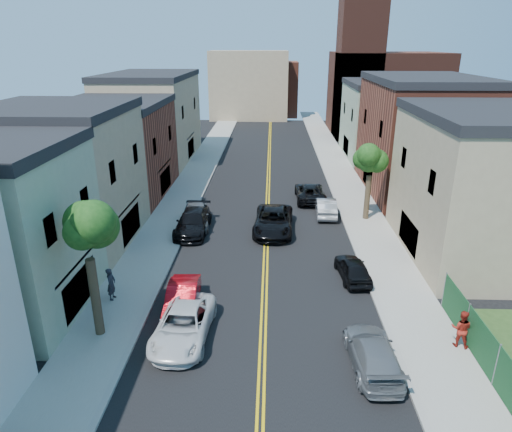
# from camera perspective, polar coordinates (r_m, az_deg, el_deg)

# --- Properties ---
(sidewalk_left) EXTENTS (3.20, 100.00, 0.15)m
(sidewalk_left) POSITION_cam_1_polar(r_m,az_deg,el_deg) (47.03, -8.15, 4.29)
(sidewalk_left) COLOR gray
(sidewalk_left) RESTS_ON ground
(sidewalk_right) EXTENTS (3.20, 100.00, 0.15)m
(sidewalk_right) POSITION_cam_1_polar(r_m,az_deg,el_deg) (46.92, 11.26, 4.06)
(sidewalk_right) COLOR gray
(sidewalk_right) RESTS_ON ground
(curb_left) EXTENTS (0.30, 100.00, 0.15)m
(curb_left) POSITION_cam_1_polar(r_m,az_deg,el_deg) (46.75, -6.03, 4.29)
(curb_left) COLOR gray
(curb_left) RESTS_ON ground
(curb_right) EXTENTS (0.30, 100.00, 0.15)m
(curb_right) POSITION_cam_1_polar(r_m,az_deg,el_deg) (46.67, 9.14, 4.11)
(curb_right) COLOR gray
(curb_right) RESTS_ON ground
(bldg_left_tan_near) EXTENTS (9.00, 10.00, 9.00)m
(bldg_left_tan_near) POSITION_cam_1_polar(r_m,az_deg,el_deg) (33.84, -23.15, 4.05)
(bldg_left_tan_near) COLOR #998466
(bldg_left_tan_near) RESTS_ON ground
(bldg_left_brick) EXTENTS (9.00, 12.00, 8.00)m
(bldg_left_brick) POSITION_cam_1_polar(r_m,az_deg,el_deg) (43.83, -17.25, 7.65)
(bldg_left_brick) COLOR brown
(bldg_left_brick) RESTS_ON ground
(bldg_left_tan_far) EXTENTS (9.00, 16.00, 9.50)m
(bldg_left_tan_far) POSITION_cam_1_polar(r_m,az_deg,el_deg) (56.87, -12.86, 11.69)
(bldg_left_tan_far) COLOR #998466
(bldg_left_tan_far) RESTS_ON ground
(bldg_right_tan) EXTENTS (9.00, 12.00, 9.00)m
(bldg_right_tan) POSITION_cam_1_polar(r_m,az_deg,el_deg) (32.71, 26.70, 2.95)
(bldg_right_tan) COLOR #998466
(bldg_right_tan) RESTS_ON ground
(bldg_right_brick) EXTENTS (9.00, 14.00, 10.00)m
(bldg_right_brick) POSITION_cam_1_polar(r_m,az_deg,el_deg) (45.29, 19.82, 9.06)
(bldg_right_brick) COLOR brown
(bldg_right_brick) RESTS_ON ground
(bldg_right_palegrn) EXTENTS (9.00, 12.00, 8.50)m
(bldg_right_palegrn) POSITION_cam_1_polar(r_m,az_deg,el_deg) (58.71, 15.78, 11.22)
(bldg_right_palegrn) COLOR gray
(bldg_right_palegrn) RESTS_ON ground
(church) EXTENTS (16.20, 14.20, 22.60)m
(church) POSITION_cam_1_polar(r_m,az_deg,el_deg) (73.46, 15.16, 15.44)
(church) COLOR #4C2319
(church) RESTS_ON ground
(backdrop_left) EXTENTS (14.00, 8.00, 12.00)m
(backdrop_left) POSITION_cam_1_polar(r_m,az_deg,el_deg) (86.78, -0.88, 16.03)
(backdrop_left) COLOR #998466
(backdrop_left) RESTS_ON ground
(backdrop_center) EXTENTS (10.00, 8.00, 10.00)m
(backdrop_center) POSITION_cam_1_polar(r_m,az_deg,el_deg) (90.75, 1.88, 15.60)
(backdrop_center) COLOR brown
(backdrop_center) RESTS_ON ground
(tree_left_mid) EXTENTS (5.20, 5.20, 9.29)m
(tree_left_mid) POSITION_cam_1_polar(r_m,az_deg,el_deg) (21.22, -20.82, 0.93)
(tree_left_mid) COLOR #332619
(tree_left_mid) RESTS_ON sidewalk_left
(tree_right_far) EXTENTS (4.40, 4.40, 8.03)m
(tree_right_far) POSITION_cam_1_polar(r_m,az_deg,el_deg) (36.01, 14.31, 8.10)
(tree_right_far) COLOR #332619
(tree_right_far) RESTS_ON sidewalk_right
(red_sedan) EXTENTS (1.76, 4.51, 1.46)m
(red_sedan) POSITION_cam_1_polar(r_m,az_deg,el_deg) (24.61, -9.20, -10.21)
(red_sedan) COLOR red
(red_sedan) RESTS_ON ground
(white_pickup) EXTENTS (2.72, 5.45, 1.48)m
(white_pickup) POSITION_cam_1_polar(r_m,az_deg,el_deg) (22.59, -9.07, -13.28)
(white_pickup) COLOR silver
(white_pickup) RESTS_ON ground
(grey_car_left) EXTENTS (2.58, 5.13, 1.68)m
(grey_car_left) POSITION_cam_1_polar(r_m,az_deg,el_deg) (35.51, -7.54, 0.09)
(grey_car_left) COLOR #5A5E62
(grey_car_left) RESTS_ON ground
(black_car_left) EXTENTS (2.35, 5.62, 1.62)m
(black_car_left) POSITION_cam_1_polar(r_m,az_deg,el_deg) (34.31, -7.88, -0.73)
(black_car_left) COLOR black
(black_car_left) RESTS_ON ground
(grey_car_right) EXTENTS (2.14, 4.89, 1.40)m
(grey_car_right) POSITION_cam_1_polar(r_m,az_deg,el_deg) (21.29, 14.40, -16.29)
(grey_car_right) COLOR slate
(grey_car_right) RESTS_ON ground
(black_car_right) EXTENTS (1.97, 4.10, 1.35)m
(black_car_right) POSITION_cam_1_polar(r_m,az_deg,el_deg) (28.06, 12.03, -6.43)
(black_car_right) COLOR black
(black_car_right) RESTS_ON ground
(silver_car_right) EXTENTS (1.72, 4.52, 1.47)m
(silver_car_right) POSITION_cam_1_polar(r_m,az_deg,el_deg) (37.80, 8.73, 1.17)
(silver_car_right) COLOR #9D9FA4
(silver_car_right) RESTS_ON ground
(dark_car_right_far) EXTENTS (2.60, 5.48, 1.51)m
(dark_car_right_far) POSITION_cam_1_polar(r_m,az_deg,el_deg) (41.26, 6.77, 2.98)
(dark_car_right_far) COLOR black
(dark_car_right_far) RESTS_ON ground
(black_suv_lane) EXTENTS (3.11, 6.22, 1.69)m
(black_suv_lane) POSITION_cam_1_polar(r_m,az_deg,el_deg) (34.13, 2.19, -0.60)
(black_suv_lane) COLOR black
(black_suv_lane) RESTS_ON ground
(pedestrian_left) EXTENTS (0.48, 0.70, 1.84)m
(pedestrian_left) POSITION_cam_1_polar(r_m,az_deg,el_deg) (26.21, -17.66, -8.09)
(pedestrian_left) COLOR #24232A
(pedestrian_left) RESTS_ON sidewalk_left
(pedestrian_right) EXTENTS (1.09, 0.99, 1.83)m
(pedestrian_right) POSITION_cam_1_polar(r_m,az_deg,el_deg) (23.47, 24.28, -12.72)
(pedestrian_right) COLOR maroon
(pedestrian_right) RESTS_ON sidewalk_right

